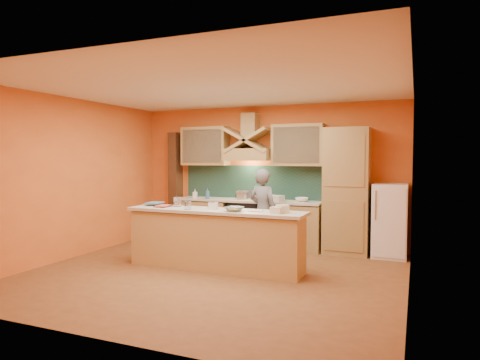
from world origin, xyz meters
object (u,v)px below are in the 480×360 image
at_px(person, 263,211).
at_px(kitchen_scale, 213,206).
at_px(stove, 247,223).
at_px(mixing_bowl, 234,209).
at_px(fridge, 390,221).

relative_size(person, kitchen_scale, 11.68).
bearing_deg(stove, mixing_bowl, -74.11).
bearing_deg(stove, person, -48.13).
height_order(stove, kitchen_scale, kitchen_scale).
xyz_separation_m(stove, person, (0.55, -0.61, 0.33)).
height_order(stove, person, person).
height_order(fridge, mixing_bowl, fridge).
bearing_deg(mixing_bowl, person, 90.90).
height_order(person, mixing_bowl, person).
relative_size(person, mixing_bowl, 5.44).
bearing_deg(fridge, kitchen_scale, -143.52).
relative_size(stove, person, 0.58).
bearing_deg(kitchen_scale, person, 59.02).
distance_m(fridge, mixing_bowl, 2.94).
xyz_separation_m(person, mixing_bowl, (0.02, -1.39, 0.20)).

